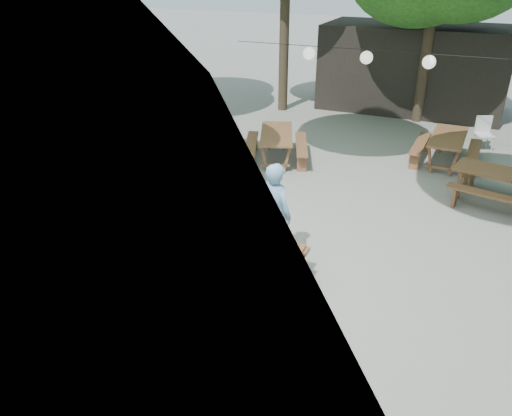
{
  "coord_description": "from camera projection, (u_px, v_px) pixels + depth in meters",
  "views": [
    {
      "loc": [
        2.64,
        -7.64,
        4.76
      ],
      "look_at": [
        -0.36,
        -0.88,
        1.05
      ],
      "focal_mm": 35.0,
      "sensor_mm": 36.0,
      "label": 1
    }
  ],
  "objects": [
    {
      "name": "main_picnic_table",
      "position": [
        238.0,
        263.0,
        8.0
      ],
      "size": [
        2.0,
        1.58,
        0.75
      ],
      "color": "#4E351B",
      "rests_on": "ground"
    },
    {
      "name": "picnic_table_nw",
      "position": [
        200.0,
        180.0,
        10.96
      ],
      "size": [
        2.24,
        2.02,
        0.75
      ],
      "rotation": [
        0.0,
        0.0,
        -0.26
      ],
      "color": "#4E351B",
      "rests_on": "ground"
    },
    {
      "name": "paper_lanterns",
      "position": [
        367.0,
        57.0,
        13.23
      ],
      "size": [
        9.0,
        0.34,
        0.38
      ],
      "color": "black",
      "rests_on": "ground"
    },
    {
      "name": "woman",
      "position": [
        275.0,
        213.0,
        8.43
      ],
      "size": [
        0.78,
        0.66,
        1.81
      ],
      "primitive_type": "imported",
      "rotation": [
        0.0,
        0.0,
        2.73
      ],
      "color": "#6B99C3",
      "rests_on": "ground"
    },
    {
      "name": "laptop",
      "position": [
        264.0,
        247.0,
        7.62
      ],
      "size": [
        0.37,
        0.31,
        0.24
      ],
      "rotation": [
        0.0,
        0.0,
        -0.18
      ],
      "color": "white",
      "rests_on": "main_picnic_table"
    },
    {
      "name": "ground",
      "position": [
        293.0,
        242.0,
        9.33
      ],
      "size": [
        80.0,
        80.0,
        0.0
      ],
      "primitive_type": "plane",
      "color": "slate",
      "rests_on": "ground"
    },
    {
      "name": "tabletop_clutter",
      "position": [
        226.0,
        240.0,
        7.91
      ],
      "size": [
        0.8,
        0.73,
        0.08
      ],
      "color": "#336AAE",
      "rests_on": "main_picnic_table"
    },
    {
      "name": "picnic_table_ne",
      "position": [
        502.0,
        188.0,
        10.59
      ],
      "size": [
        2.2,
        1.96,
        0.75
      ],
      "rotation": [
        0.0,
        0.0,
        -0.22
      ],
      "color": "#4E351B",
      "rests_on": "ground"
    },
    {
      "name": "plastic_chair",
      "position": [
        483.0,
        140.0,
        13.79
      ],
      "size": [
        0.58,
        0.58,
        0.9
      ],
      "rotation": [
        0.0,
        0.0,
        0.41
      ],
      "color": "silver",
      "rests_on": "ground"
    },
    {
      "name": "second_person",
      "position": [
        205.0,
        127.0,
        13.22
      ],
      "size": [
        0.9,
        0.91,
        1.49
      ],
      "primitive_type": "imported",
      "rotation": [
        0.0,
        0.0,
        2.28
      ],
      "color": "silver",
      "rests_on": "ground"
    },
    {
      "name": "picnic_table_far_w",
      "position": [
        276.0,
        146.0,
        12.97
      ],
      "size": [
        2.15,
        2.34,
        0.75
      ],
      "rotation": [
        0.0,
        0.0,
        1.94
      ],
      "color": "#4E351B",
      "rests_on": "ground"
    },
    {
      "name": "picnic_table_far_e",
      "position": [
        446.0,
        149.0,
        12.74
      ],
      "size": [
        1.64,
        2.02,
        0.75
      ],
      "rotation": [
        0.0,
        0.0,
        1.54
      ],
      "color": "#4E351B",
      "rests_on": "ground"
    },
    {
      "name": "pavilion",
      "position": [
        413.0,
        68.0,
        17.1
      ],
      "size": [
        6.0,
        3.0,
        2.8
      ],
      "primitive_type": "cube",
      "color": "black",
      "rests_on": "ground"
    }
  ]
}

